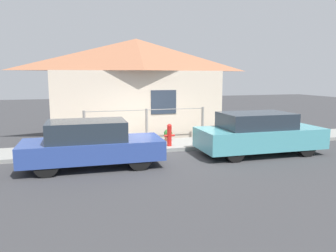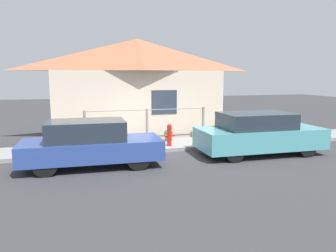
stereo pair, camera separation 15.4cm
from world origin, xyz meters
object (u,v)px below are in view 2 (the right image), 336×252
at_px(fire_hydrant, 169,134).
at_px(potted_plant_near_hydrant, 168,135).
at_px(car_left, 90,144).
at_px(car_right, 259,134).

distance_m(fire_hydrant, potted_plant_near_hydrant, 0.96).
bearing_deg(potted_plant_near_hydrant, car_left, -141.70).
height_order(car_left, potted_plant_near_hydrant, car_left).
bearing_deg(fire_hydrant, potted_plant_near_hydrant, 75.64).
relative_size(car_right, potted_plant_near_hydrant, 9.21).
distance_m(car_left, potted_plant_near_hydrant, 4.03).
bearing_deg(car_left, fire_hydrant, 30.28).
relative_size(fire_hydrant, potted_plant_near_hydrant, 1.75).
xyz_separation_m(car_left, potted_plant_near_hydrant, (3.15, 2.49, -0.32)).
xyz_separation_m(car_right, fire_hydrant, (-2.74, 1.58, -0.16)).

